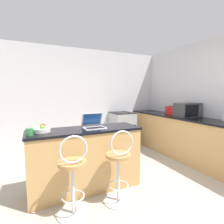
# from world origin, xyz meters

# --- Properties ---
(ground_plane) EXTENTS (20.00, 20.00, 0.00)m
(ground_plane) POSITION_xyz_m (0.00, 0.00, 0.00)
(ground_plane) COLOR #ADA393
(wall_back) EXTENTS (12.00, 0.06, 2.60)m
(wall_back) POSITION_xyz_m (0.00, 2.73, 1.30)
(wall_back) COLOR silver
(wall_back) RESTS_ON ground_plane
(breakfast_bar) EXTENTS (1.65, 0.55, 0.93)m
(breakfast_bar) POSITION_xyz_m (-0.53, 0.68, 0.47)
(breakfast_bar) COLOR tan
(breakfast_bar) RESTS_ON ground_plane
(counter_right) EXTENTS (0.67, 3.23, 0.93)m
(counter_right) POSITION_xyz_m (1.87, 1.10, 0.47)
(counter_right) COLOR tan
(counter_right) RESTS_ON ground_plane
(bar_stool_near) EXTENTS (0.40, 0.40, 0.99)m
(bar_stool_near) POSITION_xyz_m (-0.84, 0.16, 0.46)
(bar_stool_near) COLOR silver
(bar_stool_near) RESTS_ON ground_plane
(bar_stool_far) EXTENTS (0.40, 0.40, 0.99)m
(bar_stool_far) POSITION_xyz_m (-0.23, 0.16, 0.46)
(bar_stool_far) COLOR silver
(bar_stool_far) RESTS_ON ground_plane
(laptop) EXTENTS (0.32, 0.30, 0.22)m
(laptop) POSITION_xyz_m (-0.40, 0.70, 0.99)
(laptop) COLOR silver
(laptop) RESTS_ON breakfast_bar
(microwave) EXTENTS (0.53, 0.35, 0.31)m
(microwave) POSITION_xyz_m (1.88, 0.98, 1.09)
(microwave) COLOR #2D2D30
(microwave) RESTS_ON counter_right
(toaster) EXTENTS (0.19, 0.29, 0.20)m
(toaster) POSITION_xyz_m (1.88, 1.45, 1.03)
(toaster) COLOR red
(toaster) RESTS_ON counter_right
(stove_range) EXTENTS (0.58, 0.61, 0.94)m
(stove_range) POSITION_xyz_m (0.99, 2.37, 0.47)
(stove_range) COLOR #9EA3A8
(stove_range) RESTS_ON ground_plane
(fruit_bowl) EXTENTS (0.24, 0.24, 0.11)m
(fruit_bowl) POSITION_xyz_m (-1.13, 0.71, 0.97)
(fruit_bowl) COLOR silver
(fruit_bowl) RESTS_ON breakfast_bar
(mug_green) EXTENTS (0.10, 0.09, 0.09)m
(mug_green) POSITION_xyz_m (-1.28, 0.56, 0.98)
(mug_green) COLOR #338447
(mug_green) RESTS_ON breakfast_bar
(mug_white) EXTENTS (0.10, 0.08, 0.10)m
(mug_white) POSITION_xyz_m (2.12, 0.31, 0.98)
(mug_white) COLOR white
(mug_white) RESTS_ON counter_right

